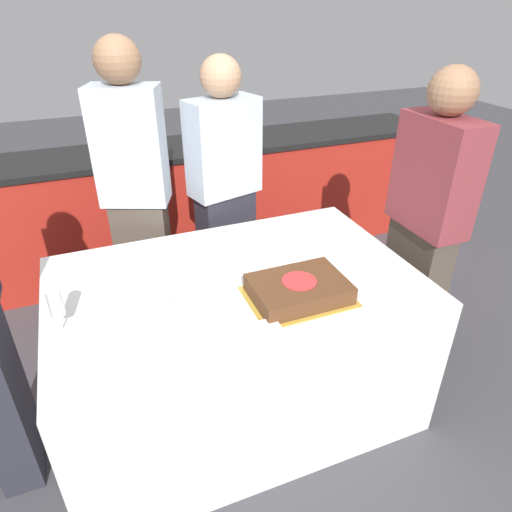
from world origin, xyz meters
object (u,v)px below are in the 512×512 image
at_px(person_cutting_cake, 225,197).
at_px(person_seated_right, 425,226).
at_px(cake, 299,289).
at_px(person_standing_back, 137,198).
at_px(plate_stack, 143,304).
at_px(wine_glass, 56,304).

bearing_deg(person_cutting_cake, person_seated_right, 122.79).
relative_size(person_cutting_cake, person_seated_right, 1.00).
distance_m(cake, person_standing_back, 1.11).
bearing_deg(person_cutting_cake, plate_stack, 37.20).
distance_m(wine_glass, person_seated_right, 1.78).
distance_m(wine_glass, person_cutting_cake, 1.26).
bearing_deg(person_seated_right, cake, -74.65).
bearing_deg(plate_stack, person_standing_back, 81.63).
distance_m(plate_stack, wine_glass, 0.33).
xyz_separation_m(plate_stack, person_standing_back, (0.12, 0.81, 0.13)).
relative_size(person_seated_right, person_standing_back, 0.94).
xyz_separation_m(person_cutting_cake, person_seated_right, (0.84, -0.75, -0.00)).
bearing_deg(wine_glass, person_standing_back, 62.69).
xyz_separation_m(wine_glass, person_standing_back, (0.43, 0.84, 0.02)).
relative_size(plate_stack, person_cutting_cake, 0.14).
relative_size(cake, person_seated_right, 0.27).
bearing_deg(wine_glass, plate_stack, 4.68).
bearing_deg(wine_glass, cake, -8.56).
height_order(person_cutting_cake, person_seated_right, same).
bearing_deg(cake, plate_stack, 165.03).
xyz_separation_m(plate_stack, wine_glass, (-0.31, -0.03, 0.10)).
xyz_separation_m(wine_glass, person_cutting_cake, (0.94, 0.84, -0.05)).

